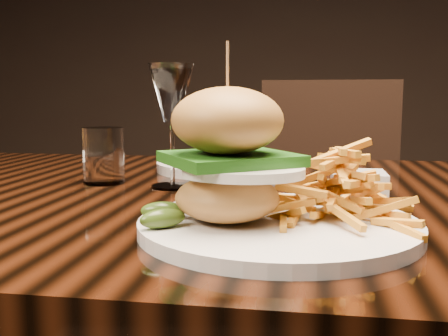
# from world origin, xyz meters

# --- Properties ---
(dining_table) EXTENTS (1.60, 0.90, 0.75)m
(dining_table) POSITION_xyz_m (0.00, 0.00, 0.67)
(dining_table) COLOR black
(dining_table) RESTS_ON ground
(burger_plate) EXTENTS (0.31, 0.31, 0.21)m
(burger_plate) POSITION_xyz_m (0.02, -0.24, 0.81)
(burger_plate) COLOR silver
(burger_plate) RESTS_ON dining_table
(ramekin) EXTENTS (0.09, 0.09, 0.04)m
(ramekin) POSITION_xyz_m (0.13, -0.01, 0.77)
(ramekin) COLOR silver
(ramekin) RESTS_ON dining_table
(wine_glass) EXTENTS (0.07, 0.07, 0.20)m
(wine_glass) POSITION_xyz_m (-0.16, 0.02, 0.90)
(wine_glass) COLOR white
(wine_glass) RESTS_ON dining_table
(water_tumbler) EXTENTS (0.07, 0.07, 0.10)m
(water_tumbler) POSITION_xyz_m (-0.29, 0.04, 0.80)
(water_tumbler) COLOR white
(water_tumbler) RESTS_ON dining_table
(far_dish) EXTENTS (0.29, 0.29, 0.09)m
(far_dish) POSITION_xyz_m (-0.10, 0.23, 0.77)
(far_dish) COLOR silver
(far_dish) RESTS_ON dining_table
(chair_far) EXTENTS (0.49, 0.50, 0.95)m
(chair_far) POSITION_xyz_m (0.12, 0.89, 0.54)
(chair_far) COLOR black
(chair_far) RESTS_ON ground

